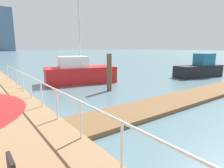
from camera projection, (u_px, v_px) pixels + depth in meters
ground_plane at (48, 80)px, 17.07m from camera, size 300.00×300.00×0.00m
floating_dock at (187, 98)px, 10.66m from camera, size 15.22×2.00×0.18m
boardwalk_railing at (67, 101)px, 5.85m from camera, size 0.06×23.11×1.08m
dock_piling_0 at (109, 72)px, 12.56m from camera, size 0.33×0.33×2.46m
moored_boat_0 at (79, 73)px, 15.38m from camera, size 5.86×3.39×6.64m
moored_boat_1 at (199, 69)px, 18.60m from camera, size 5.26×2.54×2.26m
skyline_tower_3 at (1, 29)px, 125.81m from camera, size 14.02×9.49×28.20m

